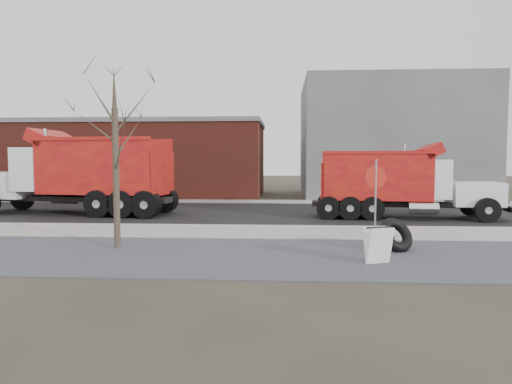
# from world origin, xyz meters

# --- Properties ---
(ground) EXTENTS (120.00, 120.00, 0.00)m
(ground) POSITION_xyz_m (0.00, 0.00, 0.00)
(ground) COLOR #383328
(ground) RESTS_ON ground
(gravel_verge) EXTENTS (60.00, 5.00, 0.03)m
(gravel_verge) POSITION_xyz_m (0.00, -3.50, 0.01)
(gravel_verge) COLOR slate
(gravel_verge) RESTS_ON ground
(sidewalk) EXTENTS (60.00, 2.50, 0.06)m
(sidewalk) POSITION_xyz_m (0.00, 0.25, 0.03)
(sidewalk) COLOR #9E9B93
(sidewalk) RESTS_ON ground
(curb) EXTENTS (60.00, 0.15, 0.11)m
(curb) POSITION_xyz_m (0.00, 1.55, 0.06)
(curb) COLOR #9E9B93
(curb) RESTS_ON ground
(road) EXTENTS (60.00, 9.40, 0.02)m
(road) POSITION_xyz_m (0.00, 6.30, 0.01)
(road) COLOR black
(road) RESTS_ON ground
(far_sidewalk) EXTENTS (60.00, 2.00, 0.06)m
(far_sidewalk) POSITION_xyz_m (0.00, 12.00, 0.03)
(far_sidewalk) COLOR #9E9B93
(far_sidewalk) RESTS_ON ground
(building_grey) EXTENTS (12.00, 10.00, 8.00)m
(building_grey) POSITION_xyz_m (9.00, 18.00, 4.00)
(building_grey) COLOR gray
(building_grey) RESTS_ON ground
(building_brick) EXTENTS (20.20, 8.20, 5.30)m
(building_brick) POSITION_xyz_m (-10.00, 17.00, 2.65)
(building_brick) COLOR maroon
(building_brick) RESTS_ON ground
(bare_tree) EXTENTS (3.20, 3.20, 5.20)m
(bare_tree) POSITION_xyz_m (-3.20, -2.60, 3.30)
(bare_tree) COLOR #382D23
(bare_tree) RESTS_ON ground
(fire_hydrant) EXTENTS (0.43, 0.41, 0.75)m
(fire_hydrant) POSITION_xyz_m (4.49, -2.49, 0.34)
(fire_hydrant) COLOR #2A6F36
(fire_hydrant) RESTS_ON ground
(truck_tire) EXTENTS (1.31, 1.24, 1.01)m
(truck_tire) POSITION_xyz_m (4.70, -2.61, 0.46)
(truck_tire) COLOR black
(truck_tire) RESTS_ON ground
(stop_sign) EXTENTS (0.67, 0.23, 2.56)m
(stop_sign) POSITION_xyz_m (4.35, -1.50, 1.76)
(stop_sign) COLOR gray
(stop_sign) RESTS_ON ground
(sandwich_board) EXTENTS (0.75, 0.62, 0.90)m
(sandwich_board) POSITION_xyz_m (3.88, -4.25, 0.48)
(sandwich_board) COLOR white
(sandwich_board) RESTS_ON ground
(dump_truck_red_a) EXTENTS (8.02, 2.79, 3.22)m
(dump_truck_red_a) POSITION_xyz_m (6.52, 4.73, 1.64)
(dump_truck_red_a) COLOR black
(dump_truck_red_a) RESTS_ON ground
(dump_truck_red_b) EXTENTS (9.47, 3.63, 3.91)m
(dump_truck_red_b) POSITION_xyz_m (-7.86, 5.41, 1.99)
(dump_truck_red_b) COLOR black
(dump_truck_red_b) RESTS_ON ground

